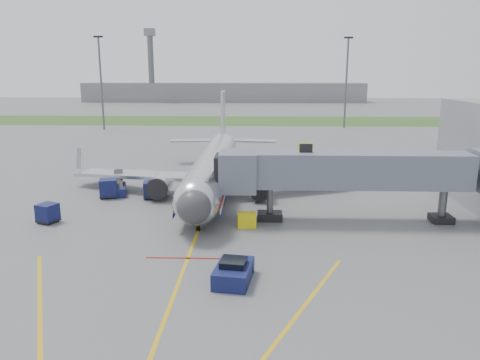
{
  "coord_description": "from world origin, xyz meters",
  "views": [
    {
      "loc": [
        4.86,
        -34.73,
        12.9
      ],
      "look_at": [
        3.29,
        6.78,
        3.2
      ],
      "focal_mm": 35.0,
      "sensor_mm": 36.0,
      "label": 1
    }
  ],
  "objects_px": {
    "airliner": "(213,167)",
    "belt_loader": "(119,189)",
    "ramp_worker": "(116,187)",
    "pushback_tug": "(234,272)"
  },
  "relations": [
    {
      "from": "pushback_tug",
      "to": "belt_loader",
      "type": "height_order",
      "value": "belt_loader"
    },
    {
      "from": "airliner",
      "to": "ramp_worker",
      "type": "height_order",
      "value": "airliner"
    },
    {
      "from": "airliner",
      "to": "pushback_tug",
      "type": "bearing_deg",
      "value": -81.46
    },
    {
      "from": "airliner",
      "to": "belt_loader",
      "type": "relative_size",
      "value": 7.63
    },
    {
      "from": "airliner",
      "to": "ramp_worker",
      "type": "bearing_deg",
      "value": -167.18
    },
    {
      "from": "pushback_tug",
      "to": "belt_loader",
      "type": "bearing_deg",
      "value": 122.71
    },
    {
      "from": "airliner",
      "to": "pushback_tug",
      "type": "relative_size",
      "value": 9.5
    },
    {
      "from": "belt_loader",
      "to": "pushback_tug",
      "type": "bearing_deg",
      "value": -57.29
    },
    {
      "from": "airliner",
      "to": "pushback_tug",
      "type": "height_order",
      "value": "airliner"
    },
    {
      "from": "airliner",
      "to": "ramp_worker",
      "type": "xyz_separation_m",
      "value": [
        -10.17,
        -2.31,
        -1.79
      ]
    }
  ]
}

